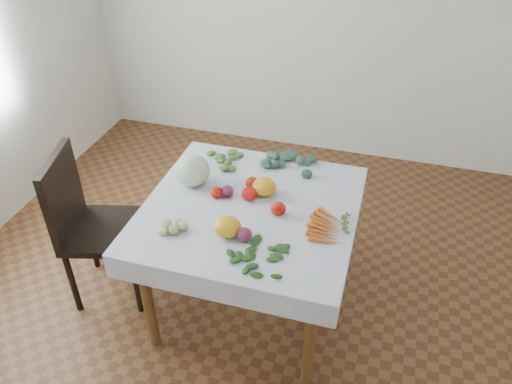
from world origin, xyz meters
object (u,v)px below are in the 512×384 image
heirloom_back (264,187)px  chair (88,219)px  carrot_bunch (327,228)px  table (250,222)px  cabbage (192,171)px

heirloom_back → chair: bearing=-164.8°
heirloom_back → carrot_bunch: 0.44m
table → chair: (-0.95, -0.13, -0.09)m
cabbage → carrot_bunch: cabbage is taller
table → heirloom_back: size_ratio=7.52×
cabbage → carrot_bunch: bearing=-13.6°
cabbage → heirloom_back: 0.42m
cabbage → heirloom_back: cabbage is taller
cabbage → carrot_bunch: 0.83m
table → cabbage: size_ratio=5.09×
table → cabbage: cabbage is taller
cabbage → heirloom_back: (0.42, 0.02, -0.04)m
table → heirloom_back: 0.21m
table → carrot_bunch: (0.43, -0.08, 0.12)m
chair → cabbage: chair is taller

